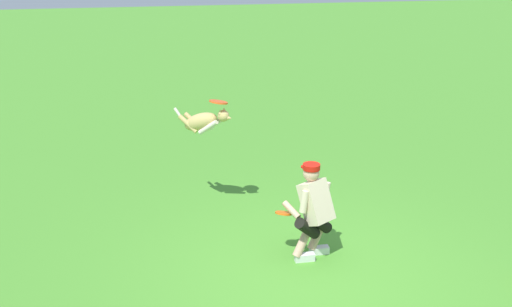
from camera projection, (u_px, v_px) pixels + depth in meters
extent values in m
plane|color=#49902D|center=(314.00, 275.00, 7.57)|extent=(60.00, 60.00, 0.00)
cube|color=silver|center=(319.00, 250.00, 8.06)|extent=(0.26, 0.10, 0.10)
cylinder|color=tan|center=(317.00, 236.00, 8.03)|extent=(0.32, 0.26, 0.37)
cylinder|color=black|center=(320.00, 223.00, 7.90)|extent=(0.42, 0.34, 0.37)
cube|color=silver|center=(305.00, 257.00, 7.88)|extent=(0.26, 0.10, 0.10)
cylinder|color=tan|center=(302.00, 243.00, 7.85)|extent=(0.32, 0.26, 0.37)
cylinder|color=black|center=(307.00, 228.00, 7.75)|extent=(0.42, 0.34, 0.37)
cube|color=beige|center=(316.00, 202.00, 7.68)|extent=(0.50, 0.52, 0.58)
cylinder|color=beige|center=(326.00, 193.00, 7.80)|extent=(0.16, 0.15, 0.29)
cylinder|color=beige|center=(304.00, 202.00, 7.55)|extent=(0.16, 0.15, 0.29)
cylinder|color=tan|center=(291.00, 210.00, 7.74)|extent=(0.22, 0.29, 0.19)
cylinder|color=tan|center=(324.00, 203.00, 7.90)|extent=(0.17, 0.14, 0.27)
sphere|color=tan|center=(311.00, 173.00, 7.63)|extent=(0.21, 0.21, 0.21)
cylinder|color=red|center=(311.00, 167.00, 7.60)|extent=(0.22, 0.22, 0.07)
cylinder|color=red|center=(306.00, 167.00, 7.68)|extent=(0.12, 0.12, 0.02)
ellipsoid|color=tan|center=(201.00, 122.00, 8.95)|extent=(0.65, 0.59, 0.44)
ellipsoid|color=silver|center=(210.00, 125.00, 8.89)|extent=(0.13, 0.18, 0.15)
sphere|color=tan|center=(223.00, 116.00, 8.73)|extent=(0.17, 0.17, 0.17)
cone|color=tan|center=(229.00, 118.00, 8.70)|extent=(0.13, 0.13, 0.09)
cone|color=tan|center=(220.00, 112.00, 8.67)|extent=(0.06, 0.06, 0.07)
cone|color=tan|center=(224.00, 110.00, 8.76)|extent=(0.06, 0.06, 0.07)
cylinder|color=silver|center=(208.00, 127.00, 8.82)|extent=(0.30, 0.26, 0.26)
cylinder|color=silver|center=(213.00, 124.00, 8.95)|extent=(0.30, 0.26, 0.26)
cylinder|color=tan|center=(188.00, 124.00, 8.97)|extent=(0.30, 0.26, 0.26)
cylinder|color=tan|center=(194.00, 121.00, 9.10)|extent=(0.30, 0.26, 0.26)
cylinder|color=silver|center=(180.00, 115.00, 9.09)|extent=(0.19, 0.16, 0.23)
cylinder|color=#F2541D|center=(218.00, 102.00, 8.66)|extent=(0.35, 0.35, 0.08)
cylinder|color=#E65C14|center=(284.00, 213.00, 7.84)|extent=(0.29, 0.29, 0.10)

